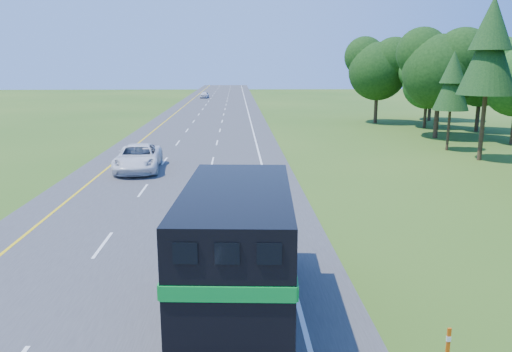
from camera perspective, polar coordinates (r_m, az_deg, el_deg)
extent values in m
cube|color=#38383A|center=(50.10, -6.45, 4.30)|extent=(15.00, 260.00, 0.04)
cube|color=yellow|center=(50.79, -12.67, 4.21)|extent=(0.15, 260.00, 0.01)
cube|color=white|center=(49.99, -0.14, 4.39)|extent=(0.15, 260.00, 0.01)
cylinder|color=black|center=(18.34, -5.05, -8.39)|extent=(0.47, 1.26, 1.24)
cylinder|color=black|center=(18.24, 2.42, -8.47)|extent=(0.47, 1.26, 1.24)
cylinder|color=black|center=(13.49, -7.59, -16.61)|extent=(0.47, 1.26, 1.24)
cylinder|color=black|center=(13.36, 2.92, -16.83)|extent=(0.47, 1.26, 1.24)
cube|color=black|center=(14.90, -1.94, -12.94)|extent=(3.24, 9.13, 0.31)
cube|color=black|center=(17.70, -1.36, -4.47)|extent=(2.87, 2.19, 2.13)
cube|color=black|center=(18.54, -1.23, -1.87)|extent=(2.47, 0.22, 0.67)
cube|color=black|center=(13.51, -2.17, -7.86)|extent=(3.20, 6.67, 3.09)
cube|color=#078828|center=(10.44, -3.25, -13.38)|extent=(2.81, 0.21, 0.34)
cube|color=#078828|center=(13.61, -8.23, -7.14)|extent=(0.44, 6.51, 0.34)
cube|color=#078828|center=(13.45, 3.95, -7.28)|extent=(0.44, 6.51, 0.34)
cube|color=black|center=(10.18, -8.10, -8.75)|extent=(0.51, 0.08, 0.45)
cube|color=black|center=(10.08, -3.32, -8.86)|extent=(0.51, 0.08, 0.45)
cube|color=black|center=(10.06, 1.53, -8.91)|extent=(0.51, 0.08, 0.45)
imported|color=silver|center=(35.42, -13.31, 2.06)|extent=(3.37, 6.54, 1.77)
imported|color=silver|center=(110.52, -5.91, 9.22)|extent=(1.99, 4.24, 1.40)
cube|color=#E24E0B|center=(13.27, 21.03, -18.21)|extent=(0.09, 0.04, 1.21)
cube|color=white|center=(13.11, 21.15, -16.96)|extent=(0.10, 0.05, 0.13)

